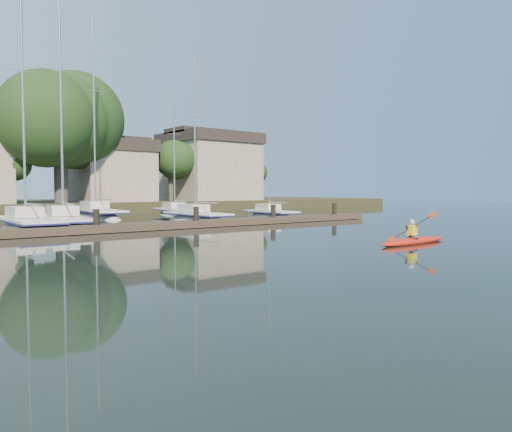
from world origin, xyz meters
TOP-DOWN VIEW (x-y plane):
  - ground at (0.00, 0.00)m, footprint 160.00×160.00m
  - kayak at (4.90, 0.65)m, footprint 4.35×0.87m
  - dock at (0.00, 14.00)m, footprint 34.00×2.00m
  - sailboat_1 at (-5.35, 17.82)m, footprint 2.47×9.10m
  - sailboat_2 at (-3.15, 18.55)m, footprint 3.81×9.74m
  - sailboat_3 at (6.05, 18.74)m, footprint 2.27×7.89m
  - sailboat_4 at (12.77, 18.61)m, footprint 2.50×6.50m
  - sailboat_6 at (2.27, 27.41)m, footprint 3.19×10.87m
  - sailboat_7 at (8.72, 26.33)m, footprint 2.93×7.68m
  - shore at (1.61, 40.29)m, footprint 90.00×25.25m

SIDE VIEW (x-z plane):
  - sailboat_1 at x=-5.35m, z-range -7.60..7.20m
  - sailboat_6 at x=2.27m, z-range -8.71..8.32m
  - sailboat_2 at x=-3.15m, z-range -8.06..7.67m
  - sailboat_3 at x=6.05m, z-range -6.51..6.13m
  - sailboat_7 at x=8.72m, z-range -6.22..5.86m
  - sailboat_4 at x=12.77m, z-range -5.58..5.23m
  - ground at x=0.00m, z-range 0.00..0.00m
  - kayak at x=4.90m, z-range -0.53..0.86m
  - dock at x=0.00m, z-range -0.70..1.10m
  - shore at x=1.61m, z-range -3.15..9.60m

